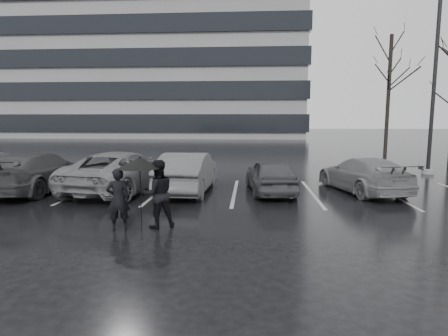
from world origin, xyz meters
name	(u,v)px	position (x,y,z in m)	size (l,w,h in m)	color
ground	(211,208)	(0.00, 0.00, 0.00)	(160.00, 160.00, 0.00)	black
office_building	(102,42)	(-22.00, 48.00, 14.34)	(61.00, 26.00, 29.00)	gray
car_main	(270,175)	(1.89, 2.50, 0.64)	(1.51, 3.74, 1.28)	black
car_west_a	(188,172)	(-1.11, 2.43, 0.74)	(1.56, 4.46, 1.47)	#323235
car_west_b	(122,171)	(-3.58, 2.42, 0.74)	(2.47, 5.35, 1.49)	#515053
car_west_c	(38,172)	(-6.69, 2.22, 0.73)	(2.05, 5.05, 1.47)	black
car_east	(363,175)	(5.28, 2.90, 0.64)	(1.80, 4.43, 1.28)	#515053
pedestrian_left	(118,199)	(-2.03, -2.29, 0.76)	(0.56, 0.37, 1.53)	black
pedestrian_right	(158,194)	(-1.13, -2.01, 0.85)	(0.83, 0.64, 1.70)	black
umbrella	(140,163)	(-1.53, -2.11, 1.63)	(1.06, 1.06, 1.80)	black
lamp_post	(435,77)	(9.81, 7.72, 4.63)	(0.55, 0.55, 10.12)	gray
stall_stripes	(197,192)	(-0.80, 2.50, 0.00)	(19.72, 5.00, 0.00)	#A4A4A6
tree_north	(388,96)	(11.00, 17.00, 4.25)	(0.26, 0.26, 8.50)	black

